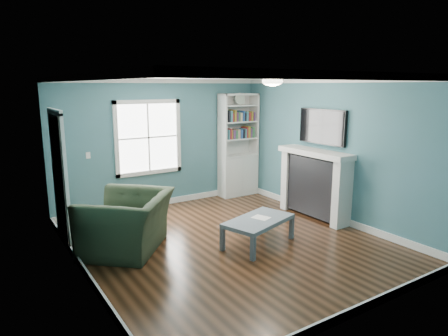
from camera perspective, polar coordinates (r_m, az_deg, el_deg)
floor at (r=6.52m, az=0.74°, el=-10.58°), size 5.00×5.00×0.00m
room_walls at (r=6.10m, az=0.78°, el=3.31°), size 5.00×5.00×5.00m
trim at (r=6.16m, az=0.77°, el=0.13°), size 4.50×5.00×2.60m
window at (r=8.16m, az=-10.75°, el=4.30°), size 1.40×0.06×1.50m
bookshelf at (r=9.06m, az=2.03°, el=1.85°), size 0.90×0.35×2.31m
fireplace at (r=7.75m, az=12.84°, el=-2.31°), size 0.44×1.58×1.30m
tv at (r=7.65m, az=13.85°, el=5.76°), size 0.06×1.10×0.65m
door at (r=6.67m, az=-22.45°, el=-1.31°), size 0.12×0.98×2.17m
ceiling_fixture at (r=6.65m, az=6.93°, el=12.29°), size 0.38×0.38×0.15m
light_switch at (r=7.83m, az=-18.83°, el=1.73°), size 0.08×0.01×0.12m
recliner at (r=6.23m, az=-13.70°, el=-6.30°), size 1.52×1.57×1.16m
coffee_table at (r=6.34m, az=4.96°, el=-7.71°), size 1.30×0.95×0.42m
paper_sheet at (r=6.38m, az=5.31°, el=-7.06°), size 0.29×0.32×0.00m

